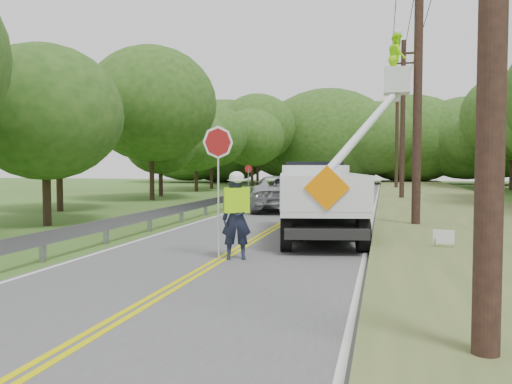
# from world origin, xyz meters

# --- Properties ---
(ground) EXTENTS (140.00, 140.00, 0.00)m
(ground) POSITION_xyz_m (0.00, 0.00, 0.00)
(ground) COLOR #3E521F
(ground) RESTS_ON ground
(road) EXTENTS (7.20, 96.00, 0.03)m
(road) POSITION_xyz_m (0.00, 14.00, 0.01)
(road) COLOR #504F52
(road) RESTS_ON ground
(guardrail) EXTENTS (0.18, 48.00, 0.77)m
(guardrail) POSITION_xyz_m (-4.02, 14.91, 0.55)
(guardrail) COLOR gray
(guardrail) RESTS_ON ground
(utility_poles) EXTENTS (1.60, 43.30, 10.00)m
(utility_poles) POSITION_xyz_m (5.00, 17.02, 5.27)
(utility_poles) COLOR black
(utility_poles) RESTS_ON ground
(tall_grass_verge) EXTENTS (7.00, 96.00, 0.30)m
(tall_grass_verge) POSITION_xyz_m (7.10, 14.00, 0.15)
(tall_grass_verge) COLOR #4B612E
(tall_grass_verge) RESTS_ON ground
(treeline_left) EXTENTS (10.37, 56.95, 10.53)m
(treeline_left) POSITION_xyz_m (-10.77, 29.47, 5.53)
(treeline_left) COLOR #332319
(treeline_left) RESTS_ON ground
(treeline_horizon) EXTENTS (57.27, 14.72, 12.60)m
(treeline_horizon) POSITION_xyz_m (-0.32, 56.28, 5.50)
(treeline_horizon) COLOR #224715
(treeline_horizon) RESTS_ON ground
(flagger) EXTENTS (1.18, 0.74, 3.29)m
(flagger) POSITION_xyz_m (0.37, 2.41, 1.19)
(flagger) COLOR #191E33
(flagger) RESTS_ON road
(bucket_truck) EXTENTS (4.63, 7.35, 6.87)m
(bucket_truck) POSITION_xyz_m (1.90, 7.75, 1.57)
(bucket_truck) COLOR black
(bucket_truck) RESTS_ON road
(suv_silver) EXTENTS (4.37, 6.87, 1.76)m
(suv_silver) POSITION_xyz_m (-1.34, 16.45, 0.90)
(suv_silver) COLOR #A6A7AD
(suv_silver) RESTS_ON road
(suv_darkgrey) EXTENTS (4.31, 6.11, 1.64)m
(suv_darkgrey) POSITION_xyz_m (-2.27, 24.67, 0.84)
(suv_darkgrey) COLOR #393C40
(suv_darkgrey) RESTS_ON road
(stop_sign_permanent) EXTENTS (0.41, 0.33, 2.34)m
(stop_sign_permanent) POSITION_xyz_m (-4.05, 20.76, 1.54)
(stop_sign_permanent) COLOR gray
(stop_sign_permanent) RESTS_ON ground
(yard_sign) EXTENTS (0.50, 0.11, 0.73)m
(yard_sign) POSITION_xyz_m (5.37, 3.75, 0.53)
(yard_sign) COLOR white
(yard_sign) RESTS_ON ground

